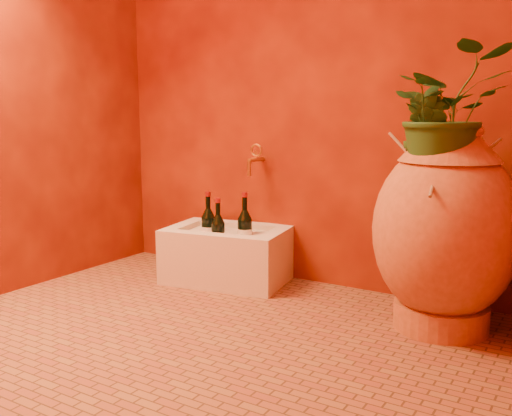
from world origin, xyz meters
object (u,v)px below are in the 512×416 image
Objects in this scene: wine_bottle_b at (218,235)px; wall_tap at (255,158)px; wine_bottle_c at (208,229)px; stone_basin at (228,255)px; wine_bottle_a at (245,232)px; amphora at (445,230)px.

wine_bottle_b is 0.49m from wall_tap.
wine_bottle_c is at bearing 149.39° from wine_bottle_b.
wine_bottle_b is at bearing -108.95° from wall_tap.
stone_basin is 4.10× the size of wall_tap.
stone_basin is at bearing 8.43° from wine_bottle_c.
stone_basin is at bearing 89.71° from wine_bottle_b.
wine_bottle_a is at bearing 47.78° from wine_bottle_b.
stone_basin is (-1.22, 0.10, -0.30)m from amphora.
wine_bottle_a reaches higher than wine_bottle_b.
stone_basin is 2.12× the size of wine_bottle_a.
amphora reaches higher than stone_basin.
wine_bottle_a is 0.15m from wine_bottle_b.
wall_tap is at bearing 167.19° from amphora.
amphora is 1.36m from wine_bottle_c.
wine_bottle_c is at bearing -139.11° from wall_tap.
amphora is 1.14m from wine_bottle_a.
wall_tap is (0.08, 0.16, 0.55)m from stone_basin.
stone_basin is 0.19m from wine_bottle_c.
stone_basin is 2.18× the size of wine_bottle_c.
stone_basin is 0.18m from wine_bottle_a.
wine_bottle_a is at bearing -82.49° from wall_tap.
amphora reaches higher than wall_tap.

